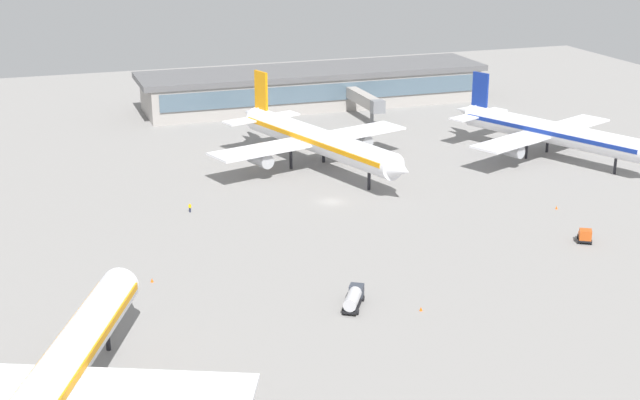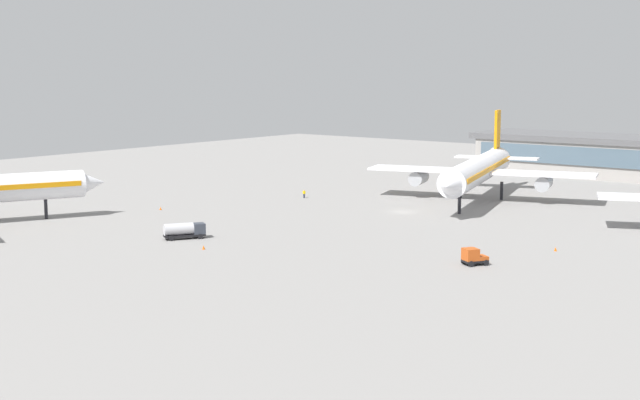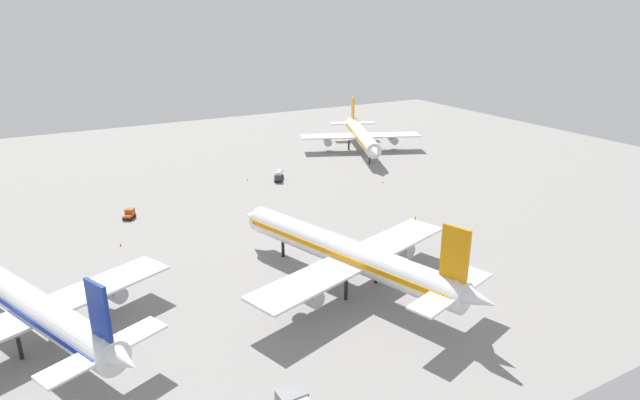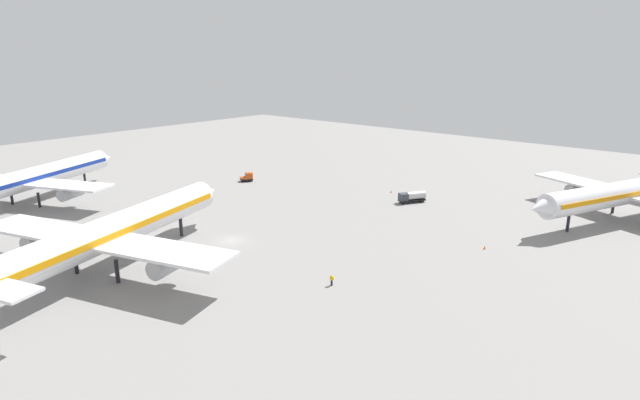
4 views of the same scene
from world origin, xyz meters
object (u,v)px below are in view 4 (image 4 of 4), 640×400
fuel_truck (412,197)px  safety_cone_mid_apron (188,188)px  baggage_tug (247,177)px  safety_cone_far_side (485,247)px  ground_crew_worker (332,280)px  airplane_at_gate (108,233)px  safety_cone_near_gate (391,192)px  airplane_distant (33,178)px  airplane_taxiing (625,193)px

fuel_truck → safety_cone_mid_apron: 55.60m
baggage_tug → safety_cone_far_side: bearing=-64.2°
safety_cone_mid_apron → ground_crew_worker: bearing=-17.3°
airplane_at_gate → safety_cone_near_gate: (7.81, 68.05, -5.92)m
airplane_distant → airplane_taxiing: bearing=-78.9°
airplane_taxiing → safety_cone_mid_apron: airplane_taxiing is taller
airplane_taxiing → airplane_distant: bearing=-32.3°
airplane_at_gate → safety_cone_far_side: (40.80, 46.74, -5.92)m
baggage_tug → safety_cone_near_gate: (35.85, 14.82, -0.86)m
airplane_at_gate → safety_cone_near_gate: airplane_at_gate is taller
airplane_taxiing → safety_cone_near_gate: airplane_taxiing is taller
baggage_tug → fuel_truck: bearing=-45.1°
ground_crew_worker → airplane_taxiing: bearing=-45.9°
airplane_at_gate → baggage_tug: size_ratio=14.69×
airplane_distant → ground_crew_worker: (79.26, 10.08, -4.89)m
baggage_tug → safety_cone_mid_apron: bearing=-165.8°
ground_crew_worker → safety_cone_far_side: (11.11, 28.61, -0.55)m
airplane_taxiing → fuel_truck: size_ratio=7.82×
airplane_taxiing → safety_cone_mid_apron: bearing=-40.9°
airplane_taxiing → safety_cone_far_side: bearing=-0.2°
ground_crew_worker → airplane_distant: bearing=73.7°
airplane_taxiing → baggage_tug: airplane_taxiing is taller
fuel_truck → airplane_distant: bearing=-18.6°
airplane_taxiing → airplane_distant: (-104.92, -72.49, -0.08)m
safety_cone_far_side → ground_crew_worker: bearing=-111.2°
airplane_at_gate → safety_cone_far_side: airplane_at_gate is taller
airplane_taxiing → airplane_at_gate: bearing=-11.4°
baggage_tug → ground_crew_worker: (57.73, -35.09, -0.31)m
airplane_taxiing → airplane_distant: size_ratio=1.02×
airplane_distant → baggage_tug: 50.25m
safety_cone_far_side → safety_cone_mid_apron: bearing=-172.9°
baggage_tug → ground_crew_worker: 67.56m
airplane_at_gate → ground_crew_worker: bearing=-75.9°
baggage_tug → safety_cone_far_side: baggage_tug is taller
airplane_at_gate → baggage_tug: airplane_at_gate is taller
safety_cone_mid_apron → fuel_truck: bearing=28.5°
airplane_distant → fuel_truck: (65.62, 55.99, -4.35)m
fuel_truck → airplane_taxiing: bearing=143.7°
fuel_truck → safety_cone_mid_apron: bearing=-30.6°
airplane_taxiing → fuel_truck: 42.86m
airplane_at_gate → fuel_truck: airplane_at_gate is taller
safety_cone_near_gate → baggage_tug: bearing=-157.5°
airplane_at_gate → safety_cone_far_side: 62.33m
airplane_at_gate → baggage_tug: bearing=10.4°
ground_crew_worker → safety_cone_near_gate: 54.50m
fuel_truck → safety_cone_mid_apron: (-48.87, -26.49, -1.09)m
safety_cone_far_side → airplane_distant: bearing=-156.8°
airplane_distant → baggage_tug: bearing=-49.0°
airplane_at_gate → fuel_truck: 66.21m
airplane_distant → safety_cone_mid_apron: bearing=-53.1°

